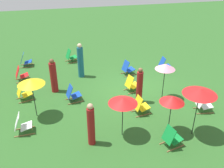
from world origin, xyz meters
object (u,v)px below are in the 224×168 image
object	(u,v)px
umbrella_3	(165,67)
umbrella_4	(172,99)
deckchair_11	(203,104)
person_2	(54,77)
deckchair_3	(21,74)
umbrella_2	(123,101)
deckchair_10	(22,125)
deckchair_7	(25,61)
person_0	(81,61)
deckchair_2	(164,65)
deckchair_9	(23,93)
deckchair_4	(128,68)
deckchair_5	(172,138)
deckchair_8	(71,56)
deckchair_0	(132,84)
person_1	(91,125)
deckchair_6	(141,106)
person_3	(140,86)
umbrella_1	(31,82)
deckchair_1	(73,94)
umbrella_0	(200,92)

from	to	relation	value
umbrella_3	umbrella_4	world-z (taller)	umbrella_3
deckchair_11	umbrella_4	distance (m)	2.54
umbrella_4	person_2	distance (m)	5.94
deckchair_3	umbrella_2	world-z (taller)	umbrella_2
deckchair_3	deckchair_10	bearing A→B (deg)	174.40
deckchair_7	person_0	world-z (taller)	person_0
deckchair_2	person_2	bearing A→B (deg)	99.42
deckchair_9	deckchair_4	bearing A→B (deg)	-92.61
deckchair_5	deckchair_8	xyz separation A→B (m)	(8.38, 2.88, 0.00)
deckchair_0	deckchair_3	size ratio (longest dim) A/B	1.04
deckchair_11	person_1	bearing A→B (deg)	108.58
deckchair_6	person_1	distance (m)	2.76
deckchair_0	umbrella_2	world-z (taller)	umbrella_2
umbrella_3	person_3	world-z (taller)	umbrella_3
deckchair_6	deckchair_9	bearing A→B (deg)	55.96
person_0	person_3	size ratio (longest dim) A/B	1.11
deckchair_8	umbrella_1	xyz separation A→B (m)	(-5.41, 1.90, 1.28)
deckchair_0	umbrella_4	distance (m)	3.58
deckchair_7	deckchair_11	world-z (taller)	same
deckchair_8	person_1	world-z (taller)	person_1
deckchair_11	person_2	size ratio (longest dim) A/B	0.48
person_1	deckchair_0	bearing A→B (deg)	-79.46
deckchair_2	deckchair_7	world-z (taller)	same
deckchair_6	deckchair_1	bearing A→B (deg)	49.59
deckchair_2	person_3	world-z (taller)	person_3
person_0	person_2	bearing A→B (deg)	-84.71
deckchair_0	deckchair_7	size ratio (longest dim) A/B	1.04
deckchair_0	deckchair_9	size ratio (longest dim) A/B	1.00
deckchair_5	umbrella_3	world-z (taller)	umbrella_3
person_1	deckchair_11	bearing A→B (deg)	-121.65
deckchair_8	person_0	bearing A→B (deg)	174.69
deckchair_9	umbrella_4	xyz separation A→B (m)	(-3.69, -5.61, 1.13)
umbrella_2	person_0	distance (m)	5.37
umbrella_4	deckchair_1	bearing A→B (deg)	47.78
deckchair_4	deckchair_0	bearing A→B (deg)	155.19
deckchair_10	umbrella_1	bearing A→B (deg)	-28.26
deckchair_1	deckchair_2	world-z (taller)	same
deckchair_0	deckchair_8	size ratio (longest dim) A/B	1.01
deckchair_1	person_0	xyz separation A→B (m)	(2.43, -0.67, 0.54)
deckchair_11	person_2	xyz separation A→B (m)	(3.19, 6.23, 0.45)
deckchair_9	person_0	bearing A→B (deg)	-75.76
umbrella_0	umbrella_4	size ratio (longest dim) A/B	1.22
person_1	person_2	distance (m)	4.31
deckchair_0	deckchair_2	world-z (taller)	same
deckchair_6	umbrella_3	bearing A→B (deg)	-65.87
deckchair_10	person_2	bearing A→B (deg)	-26.81
deckchair_8	deckchair_3	bearing A→B (deg)	109.03
deckchair_3	deckchair_11	xyz separation A→B (m)	(-4.74, -7.94, 0.00)
umbrella_2	deckchair_10	bearing A→B (deg)	75.21
deckchair_0	person_0	xyz separation A→B (m)	(2.14, 2.25, 0.54)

